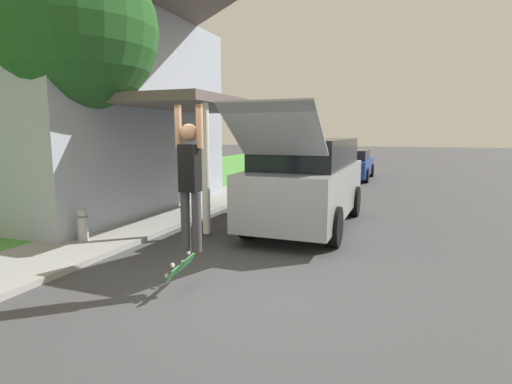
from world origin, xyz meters
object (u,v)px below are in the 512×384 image
skateboarder (190,177)px  fire_hydrant (83,225)px  lawn_tree_near (77,31)px  skateboard (181,266)px  suv_parked (308,180)px  car_down_street (351,164)px

skateboarder → fire_hydrant: 3.55m
lawn_tree_near → skateboard: 5.68m
skateboarder → skateboard: 1.24m
lawn_tree_near → fire_hydrant: lawn_tree_near is taller
skateboard → fire_hydrant: (-2.97, 1.27, 0.05)m
suv_parked → skateboard: bearing=-99.1°
car_down_street → fire_hydrant: (-3.32, -13.27, -0.28)m
lawn_tree_near → suv_parked: (4.30, 2.38, -3.14)m
car_down_street → fire_hydrant: car_down_street is taller
skateboard → skateboarder: bearing=14.7°
skateboarder → skateboard: (-0.15, -0.04, -1.23)m
suv_parked → lawn_tree_near: bearing=-151.1°
suv_parked → skateboarder: 4.49m
car_down_street → skateboard: bearing=-91.4°
fire_hydrant → car_down_street: bearing=75.9°
skateboarder → fire_hydrant: skateboarder is taller
skateboard → car_down_street: bearing=88.6°
skateboarder → suv_parked: bearing=82.7°
car_down_street → skateboarder: 14.53m
lawn_tree_near → fire_hydrant: (0.62, -0.82, -3.82)m
lawn_tree_near → skateboarder: 5.01m
fire_hydrant → lawn_tree_near: bearing=127.1°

